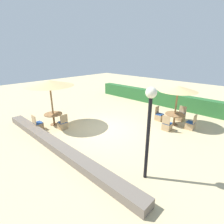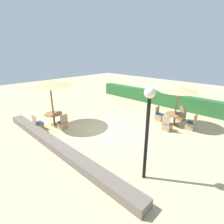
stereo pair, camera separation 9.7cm
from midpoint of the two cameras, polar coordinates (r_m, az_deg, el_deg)
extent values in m
plane|color=#C6B284|center=(10.38, -2.05, -5.48)|extent=(40.00, 40.00, 0.00)
cube|color=#28602D|center=(15.37, 16.34, 4.17)|extent=(13.00, 0.70, 1.10)
cube|color=#6B6056|center=(8.66, -17.48, -10.44)|extent=(10.00, 0.56, 0.35)
cylinder|color=black|center=(6.06, 11.60, -9.10)|extent=(0.12, 0.12, 3.00)
sphere|color=silver|center=(5.49, 12.74, 6.18)|extent=(0.36, 0.36, 0.36)
cylinder|color=olive|center=(11.10, -18.71, 2.54)|extent=(0.10, 0.10, 2.68)
cone|color=tan|center=(10.83, -19.42, 8.95)|extent=(2.78, 2.78, 0.32)
cylinder|color=olive|center=(11.53, -18.01, -3.78)|extent=(0.48, 0.48, 0.03)
cylinder|color=olive|center=(11.41, -18.17, -2.29)|extent=(0.12, 0.12, 0.68)
cylinder|color=olive|center=(11.29, -18.36, -0.59)|extent=(1.08, 1.08, 0.04)
cube|color=tan|center=(11.07, -22.58, -4.26)|extent=(0.46, 0.46, 0.40)
cube|color=navy|center=(10.99, -22.73, -3.19)|extent=(0.42, 0.42, 0.05)
cube|color=tan|center=(10.83, -23.91, -2.17)|extent=(0.46, 0.04, 0.48)
cube|color=tan|center=(10.70, -15.52, -4.25)|extent=(0.46, 0.46, 0.40)
cube|color=navy|center=(10.62, -15.63, -3.14)|extent=(0.42, 0.42, 0.05)
cube|color=tan|center=(10.35, -15.16, -2.10)|extent=(0.04, 0.46, 0.48)
cylinder|color=olive|center=(11.19, 20.43, 1.63)|extent=(0.10, 0.10, 2.37)
cone|color=tan|center=(10.93, 21.10, 7.15)|extent=(2.24, 2.24, 0.32)
cylinder|color=olive|center=(11.57, 19.76, -3.90)|extent=(0.48, 0.48, 0.03)
cylinder|color=olive|center=(11.46, 19.94, -2.41)|extent=(0.12, 0.12, 0.67)
cylinder|color=olive|center=(11.34, 20.15, -0.74)|extent=(1.16, 1.16, 0.04)
cube|color=tan|center=(10.62, 17.76, -4.68)|extent=(0.46, 0.46, 0.40)
cube|color=navy|center=(10.53, 17.89, -3.55)|extent=(0.42, 0.42, 0.05)
cube|color=tan|center=(10.26, 17.50, -2.53)|extent=(0.46, 0.04, 0.48)
cube|color=tan|center=(11.22, 24.45, -4.24)|extent=(0.46, 0.46, 0.40)
cube|color=navy|center=(11.14, 24.61, -3.17)|extent=(0.42, 0.42, 0.05)
cube|color=tan|center=(10.99, 25.81, -2.16)|extent=(0.04, 0.46, 0.48)
cube|color=tan|center=(12.38, 21.81, -1.72)|extent=(0.46, 0.46, 0.40)
cube|color=navy|center=(12.31, 21.94, -0.74)|extent=(0.42, 0.42, 0.05)
cube|color=tan|center=(12.42, 22.47, 0.65)|extent=(0.46, 0.04, 0.48)
cube|color=tan|center=(11.94, 15.47, -1.76)|extent=(0.46, 0.46, 0.40)
cube|color=navy|center=(11.87, 15.56, -0.75)|extent=(0.42, 0.42, 0.05)
cube|color=tan|center=(11.88, 14.80, 0.69)|extent=(0.04, 0.46, 0.48)
camera|label=1|loc=(0.05, -89.73, 0.09)|focal=28.00mm
camera|label=2|loc=(0.05, 90.27, -0.09)|focal=28.00mm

